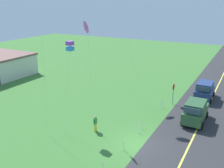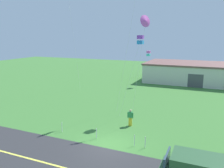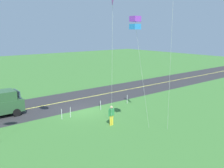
# 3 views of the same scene
# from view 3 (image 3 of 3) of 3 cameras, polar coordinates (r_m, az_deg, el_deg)

# --- Properties ---
(ground_plane) EXTENTS (120.00, 120.00, 0.10)m
(ground_plane) POSITION_cam_3_polar(r_m,az_deg,el_deg) (23.88, -6.34, -6.25)
(ground_plane) COLOR #3D7533
(asphalt_road) EXTENTS (120.00, 7.00, 0.00)m
(asphalt_road) POSITION_cam_3_polar(r_m,az_deg,el_deg) (27.19, -10.87, -4.00)
(asphalt_road) COLOR #2D2D30
(asphalt_road) RESTS_ON ground
(road_centre_stripe) EXTENTS (120.00, 0.16, 0.00)m
(road_centre_stripe) POSITION_cam_3_polar(r_m,az_deg,el_deg) (27.19, -10.87, -3.99)
(road_centre_stripe) COLOR #E5E04C
(road_centre_stripe) RESTS_ON asphalt_road
(person_adult_near) EXTENTS (0.58, 0.22, 1.60)m
(person_adult_near) POSITION_cam_3_polar(r_m,az_deg,el_deg) (20.02, -0.13, -7.05)
(person_adult_near) COLOR yellow
(person_adult_near) RESTS_ON ground
(kite_cyan_top) EXTENTS (2.30, 0.61, 8.36)m
(kite_cyan_top) POSITION_cam_3_polar(r_m,az_deg,el_deg) (16.98, 5.32, 13.69)
(kite_cyan_top) COLOR silver
(kite_cyan_top) RESTS_ON ground
(fence_post_0) EXTENTS (0.05, 0.05, 0.90)m
(fence_post_0) POSITION_cam_3_polar(r_m,az_deg,el_deg) (25.98, 3.49, -3.53)
(fence_post_0) COLOR silver
(fence_post_0) RESTS_ON ground
(fence_post_1) EXTENTS (0.05, 0.05, 0.90)m
(fence_post_1) POSITION_cam_3_polar(r_m,az_deg,el_deg) (23.92, -2.62, -4.89)
(fence_post_1) COLOR silver
(fence_post_1) RESTS_ON ground
(fence_post_2) EXTENTS (0.05, 0.05, 0.90)m
(fence_post_2) POSITION_cam_3_polar(r_m,az_deg,el_deg) (22.25, -9.49, -6.36)
(fence_post_2) COLOR silver
(fence_post_2) RESTS_ON ground
(fence_post_3) EXTENTS (0.05, 0.05, 0.90)m
(fence_post_3) POSITION_cam_3_polar(r_m,az_deg,el_deg) (21.88, -11.42, -6.76)
(fence_post_3) COLOR silver
(fence_post_3) RESTS_ON ground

